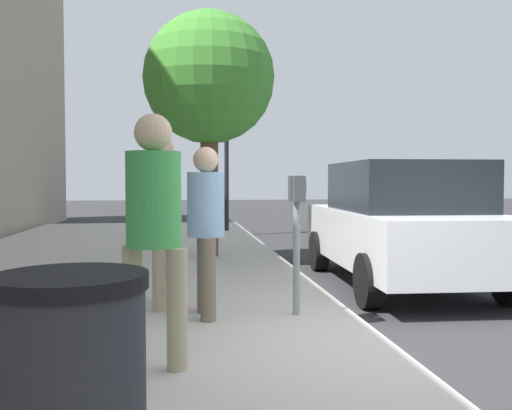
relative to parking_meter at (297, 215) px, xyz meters
The scene contains 10 objects.
ground_plane 1.67m from the parking_meter, 149.67° to the right, with size 80.00×80.00×0.00m, color #2B2B2D.
sidewalk_slab 2.83m from the parking_meter, 113.42° to the left, with size 28.00×6.00×0.15m, color #B7B2A8.
parking_meter is the anchor object (origin of this frame).
pedestrian_at_meter 0.92m from the parking_meter, 87.94° to the left, with size 0.52×0.37×1.70m.
pedestrian_bystander 1.96m from the parking_meter, 136.40° to the left, with size 0.40×0.48×1.85m.
parking_officer 1.48m from the parking_meter, 67.79° to the left, with size 0.55×0.40×1.83m.
parked_sedan_near 2.91m from the parking_meter, 42.44° to the right, with size 4.46×2.09×1.77m.
street_tree 5.14m from the parking_meter, ahead, with size 2.35×2.35×4.38m.
traffic_signal 9.89m from the parking_meter, ahead, with size 0.24×0.44×3.60m.
trash_bin 3.78m from the parking_meter, 155.23° to the left, with size 0.59×0.59×1.01m.
Camera 1 is at (-4.56, 1.75, 1.51)m, focal length 39.67 mm.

